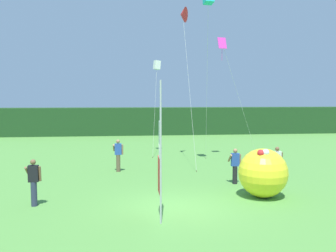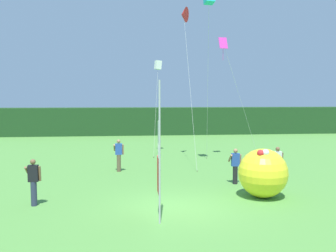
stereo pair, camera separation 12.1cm
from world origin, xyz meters
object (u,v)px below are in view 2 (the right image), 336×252
object	(u,v)px
kite_red_delta_0	(184,15)
kite_magenta_diamond_2	(226,51)
banner_flag	(159,154)
inflatable_balloon	(263,173)
person_near_banner	(34,181)
person_mid_field	(277,163)
kite_white_box_3	(158,65)
person_far_right	(119,154)
person_far_left	(235,165)

from	to	relation	value
kite_red_delta_0	kite_magenta_diamond_2	distance (m)	3.49
banner_flag	inflatable_balloon	xyz separation A→B (m)	(4.34, 2.26, -1.19)
banner_flag	inflatable_balloon	size ratio (longest dim) A/B	2.26
person_near_banner	person_mid_field	distance (m)	10.77
kite_magenta_diamond_2	inflatable_balloon	bearing A→B (deg)	-94.93
inflatable_balloon	kite_white_box_3	size ratio (longest dim) A/B	0.31
person_near_banner	person_far_right	bearing A→B (deg)	63.18
person_mid_field	inflatable_balloon	distance (m)	2.92
banner_flag	person_near_banner	bearing A→B (deg)	155.54
person_near_banner	kite_magenta_diamond_2	bearing A→B (deg)	43.54
person_mid_field	kite_magenta_diamond_2	world-z (taller)	kite_magenta_diamond_2
kite_magenta_diamond_2	kite_white_box_3	distance (m)	4.85
person_mid_field	person_far_left	world-z (taller)	person_mid_field
person_mid_field	kite_magenta_diamond_2	xyz separation A→B (m)	(-0.85, 6.45, 5.99)
person_near_banner	kite_white_box_3	size ratio (longest dim) A/B	0.27
banner_flag	person_mid_field	bearing A→B (deg)	38.21
inflatable_balloon	person_far_right	bearing A→B (deg)	136.93
kite_white_box_3	banner_flag	bearing A→B (deg)	-94.12
person_mid_field	person_far_left	xyz separation A→B (m)	(-2.08, -0.18, -0.01)
kite_red_delta_0	kite_white_box_3	bearing A→B (deg)	115.48
kite_red_delta_0	kite_white_box_3	size ratio (longest dim) A/B	1.46
inflatable_balloon	kite_red_delta_0	bearing A→B (deg)	103.22
kite_red_delta_0	person_far_left	bearing A→B (deg)	-76.22
person_far_left	inflatable_balloon	size ratio (longest dim) A/B	0.82
inflatable_balloon	kite_white_box_3	bearing A→B (deg)	106.52
person_far_left	kite_magenta_diamond_2	size ratio (longest dim) A/B	0.21
person_far_right	inflatable_balloon	distance (m)	8.09
banner_flag	person_mid_field	distance (m)	7.69
person_near_banner	person_mid_field	world-z (taller)	person_near_banner
person_mid_field	kite_white_box_3	size ratio (longest dim) A/B	0.26
banner_flag	kite_magenta_diamond_2	size ratio (longest dim) A/B	0.59
inflatable_balloon	kite_red_delta_0	xyz separation A→B (m)	(-1.98, 8.44, 7.99)
person_far_left	person_far_right	world-z (taller)	person_far_right
person_far_left	kite_magenta_diamond_2	distance (m)	9.03
person_far_right	kite_white_box_3	bearing A→B (deg)	66.28
person_mid_field	kite_red_delta_0	bearing A→B (deg)	120.93
banner_flag	person_mid_field	size ratio (longest dim) A/B	2.73
person_near_banner	inflatable_balloon	world-z (taller)	inflatable_balloon
person_mid_field	inflatable_balloon	xyz separation A→B (m)	(-1.62, -2.43, 0.10)
kite_magenta_diamond_2	kite_white_box_3	xyz separation A→B (m)	(-4.12, 2.45, -0.72)
banner_flag	person_far_left	size ratio (longest dim) A/B	2.77
person_far_right	kite_white_box_3	xyz separation A→B (m)	(2.55, 5.80, 5.24)
inflatable_balloon	person_near_banner	bearing A→B (deg)	-178.53
person_far_left	kite_red_delta_0	distance (m)	10.31
person_near_banner	banner_flag	bearing A→B (deg)	-24.46
banner_flag	person_far_right	distance (m)	8.04
person_far_right	inflatable_balloon	size ratio (longest dim) A/B	0.86
person_far_right	kite_magenta_diamond_2	world-z (taller)	kite_magenta_diamond_2
kite_magenta_diamond_2	banner_flag	bearing A→B (deg)	-114.61
person_near_banner	kite_red_delta_0	size ratio (longest dim) A/B	0.18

